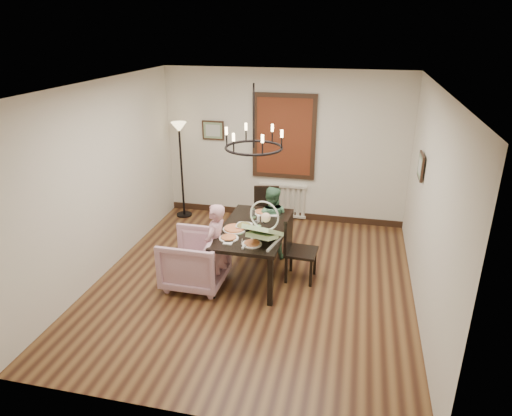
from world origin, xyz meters
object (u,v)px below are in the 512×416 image
at_px(chair_far, 266,216).
at_px(elderly_woman, 216,252).
at_px(drinking_glass, 255,226).
at_px(armchair, 195,260).
at_px(floor_lamp, 182,172).
at_px(seated_man, 271,227).
at_px(chair_right, 301,248).
at_px(baby_bouncer, 263,229).
at_px(dining_table, 254,233).

distance_m(chair_far, elderly_woman, 1.56).
xyz_separation_m(chair_far, drinking_glass, (0.09, -1.17, 0.35)).
bearing_deg(armchair, floor_lamp, -154.66).
bearing_deg(armchair, seated_man, 142.44).
height_order(chair_right, seated_man, chair_right).
distance_m(armchair, floor_lamp, 2.66).
xyz_separation_m(seated_man, baby_bouncer, (0.11, -1.11, 0.48)).
height_order(armchair, elderly_woman, elderly_woman).
bearing_deg(chair_far, elderly_woman, -115.84).
relative_size(chair_right, drinking_glass, 7.81).
distance_m(dining_table, elderly_woman, 0.64).
distance_m(armchair, baby_bouncer, 1.15).
bearing_deg(drinking_glass, chair_right, 8.43).
height_order(dining_table, chair_far, chair_far).
height_order(dining_table, chair_right, chair_right).
xyz_separation_m(chair_right, seated_man, (-0.57, 0.64, -0.01)).
xyz_separation_m(dining_table, chair_right, (0.70, 0.01, -0.18)).
bearing_deg(dining_table, chair_far, 92.45).
distance_m(dining_table, seated_man, 0.70).
xyz_separation_m(armchair, drinking_glass, (0.80, 0.39, 0.44)).
relative_size(chair_right, armchair, 1.16).
xyz_separation_m(drinking_glass, floor_lamp, (-1.89, 1.98, 0.07)).
xyz_separation_m(armchair, floor_lamp, (-1.09, 2.37, 0.51)).
xyz_separation_m(chair_right, elderly_woman, (-1.16, -0.43, 0.02)).
bearing_deg(elderly_woman, baby_bouncer, 96.47).
bearing_deg(seated_man, chair_right, 132.76).
distance_m(chair_far, floor_lamp, 2.02).
height_order(dining_table, armchair, armchair).
xyz_separation_m(dining_table, armchair, (-0.76, -0.47, -0.29)).
bearing_deg(elderly_woman, armchair, -69.51).
bearing_deg(elderly_woman, drinking_glass, 132.87).
distance_m(seated_man, drinking_glass, 0.82).
bearing_deg(seated_man, floor_lamp, -31.09).
xyz_separation_m(baby_bouncer, drinking_glass, (-0.19, 0.37, -0.14)).
xyz_separation_m(dining_table, seated_man, (0.13, 0.66, -0.20)).
distance_m(baby_bouncer, drinking_glass, 0.43).
bearing_deg(chair_far, floor_lamp, 145.51).
relative_size(armchair, drinking_glass, 6.71).
height_order(chair_far, seated_man, seated_man).
distance_m(chair_far, armchair, 1.72).
relative_size(elderly_woman, drinking_glass, 8.05).
distance_m(elderly_woman, baby_bouncer, 0.83).
bearing_deg(dining_table, elderly_woman, -137.69).
xyz_separation_m(armchair, baby_bouncer, (0.99, 0.02, 0.58)).
bearing_deg(baby_bouncer, chair_far, 112.05).
bearing_deg(floor_lamp, chair_right, -36.38).
xyz_separation_m(chair_far, seated_man, (0.17, -0.43, 0.00)).
bearing_deg(elderly_woman, seated_man, 160.79).
bearing_deg(elderly_woman, dining_table, 141.58).
bearing_deg(baby_bouncer, seated_man, 107.33).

